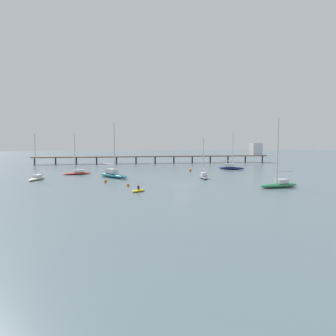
{
  "coord_description": "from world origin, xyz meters",
  "views": [
    {
      "loc": [
        -9.81,
        -58.22,
        8.35
      ],
      "look_at": [
        0.0,
        20.28,
        1.5
      ],
      "focal_mm": 34.46,
      "sensor_mm": 36.0,
      "label": 1
    }
  ],
  "objects_px": {
    "pier": "(194,154)",
    "dinghy_yellow": "(138,190)",
    "sailboat_navy": "(231,167)",
    "mooring_buoy_far": "(190,170)",
    "sailboat_teal": "(113,174)",
    "sailboat_green": "(279,183)",
    "sailboat_red": "(77,172)",
    "sailboat_cream": "(37,177)",
    "sailboat_gray": "(204,175)",
    "mooring_buoy_inner": "(106,181)",
    "mooring_buoy_near": "(128,185)"
  },
  "relations": [
    {
      "from": "pier",
      "to": "dinghy_yellow",
      "type": "relative_size",
      "value": 29.55
    },
    {
      "from": "sailboat_navy",
      "to": "mooring_buoy_far",
      "type": "xyz_separation_m",
      "value": [
        -12.45,
        -3.54,
        -0.39
      ]
    },
    {
      "from": "sailboat_teal",
      "to": "dinghy_yellow",
      "type": "height_order",
      "value": "sailboat_teal"
    },
    {
      "from": "sailboat_green",
      "to": "sailboat_red",
      "type": "bearing_deg",
      "value": 145.72
    },
    {
      "from": "sailboat_teal",
      "to": "sailboat_red",
      "type": "height_order",
      "value": "sailboat_teal"
    },
    {
      "from": "pier",
      "to": "sailboat_teal",
      "type": "xyz_separation_m",
      "value": [
        -27.55,
        -43.95,
        -2.54
      ]
    },
    {
      "from": "mooring_buoy_far",
      "to": "sailboat_teal",
      "type": "bearing_deg",
      "value": -149.06
    },
    {
      "from": "sailboat_green",
      "to": "dinghy_yellow",
      "type": "height_order",
      "value": "sailboat_green"
    },
    {
      "from": "sailboat_cream",
      "to": "mooring_buoy_far",
      "type": "xyz_separation_m",
      "value": [
        35.78,
        14.23,
        -0.26
      ]
    },
    {
      "from": "sailboat_gray",
      "to": "dinghy_yellow",
      "type": "height_order",
      "value": "sailboat_gray"
    },
    {
      "from": "pier",
      "to": "sailboat_gray",
      "type": "height_order",
      "value": "sailboat_gray"
    },
    {
      "from": "sailboat_gray",
      "to": "mooring_buoy_far",
      "type": "relative_size",
      "value": 12.56
    },
    {
      "from": "pier",
      "to": "mooring_buoy_inner",
      "type": "height_order",
      "value": "pier"
    },
    {
      "from": "pier",
      "to": "mooring_buoy_near",
      "type": "xyz_separation_m",
      "value": [
        -24.24,
        -58.46,
        -3.06
      ]
    },
    {
      "from": "pier",
      "to": "mooring_buoy_near",
      "type": "height_order",
      "value": "pier"
    },
    {
      "from": "sailboat_navy",
      "to": "dinghy_yellow",
      "type": "height_order",
      "value": "sailboat_navy"
    },
    {
      "from": "sailboat_gray",
      "to": "mooring_buoy_inner",
      "type": "xyz_separation_m",
      "value": [
        -20.82,
        -4.6,
        -0.34
      ]
    },
    {
      "from": "sailboat_teal",
      "to": "sailboat_red",
      "type": "xyz_separation_m",
      "value": [
        -9.01,
        7.45,
        -0.18
      ]
    },
    {
      "from": "sailboat_cream",
      "to": "dinghy_yellow",
      "type": "relative_size",
      "value": 3.35
    },
    {
      "from": "sailboat_red",
      "to": "dinghy_yellow",
      "type": "relative_size",
      "value": 3.43
    },
    {
      "from": "sailboat_green",
      "to": "sailboat_teal",
      "type": "bearing_deg",
      "value": 147.45
    },
    {
      "from": "sailboat_cream",
      "to": "pier",
      "type": "bearing_deg",
      "value": 46.82
    },
    {
      "from": "sailboat_navy",
      "to": "mooring_buoy_near",
      "type": "height_order",
      "value": "sailboat_navy"
    },
    {
      "from": "sailboat_green",
      "to": "mooring_buoy_far",
      "type": "distance_m",
      "value": 32.58
    },
    {
      "from": "sailboat_gray",
      "to": "mooring_buoy_inner",
      "type": "distance_m",
      "value": 21.33
    },
    {
      "from": "sailboat_red",
      "to": "mooring_buoy_inner",
      "type": "xyz_separation_m",
      "value": [
        7.91,
        -16.33,
        -0.3
      ]
    },
    {
      "from": "sailboat_green",
      "to": "dinghy_yellow",
      "type": "bearing_deg",
      "value": -176.19
    },
    {
      "from": "pier",
      "to": "mooring_buoy_far",
      "type": "distance_m",
      "value": 33.01
    },
    {
      "from": "sailboat_navy",
      "to": "dinghy_yellow",
      "type": "bearing_deg",
      "value": -127.15
    },
    {
      "from": "pier",
      "to": "sailboat_teal",
      "type": "bearing_deg",
      "value": -122.08
    },
    {
      "from": "sailboat_gray",
      "to": "sailboat_red",
      "type": "bearing_deg",
      "value": 157.78
    },
    {
      "from": "sailboat_gray",
      "to": "sailboat_green",
      "type": "relative_size",
      "value": 0.72
    },
    {
      "from": "sailboat_navy",
      "to": "sailboat_teal",
      "type": "xyz_separation_m",
      "value": [
        -32.41,
        -15.5,
        0.05
      ]
    },
    {
      "from": "sailboat_gray",
      "to": "mooring_buoy_near",
      "type": "relative_size",
      "value": 16.32
    },
    {
      "from": "pier",
      "to": "mooring_buoy_inner",
      "type": "distance_m",
      "value": 60.18
    },
    {
      "from": "pier",
      "to": "sailboat_green",
      "type": "distance_m",
      "value": 63.12
    },
    {
      "from": "mooring_buoy_inner",
      "to": "sailboat_cream",
      "type": "bearing_deg",
      "value": 155.79
    },
    {
      "from": "sailboat_cream",
      "to": "sailboat_teal",
      "type": "distance_m",
      "value": 15.99
    },
    {
      "from": "pier",
      "to": "sailboat_navy",
      "type": "height_order",
      "value": "sailboat_navy"
    },
    {
      "from": "sailboat_cream",
      "to": "mooring_buoy_near",
      "type": "relative_size",
      "value": 18.06
    },
    {
      "from": "mooring_buoy_far",
      "to": "sailboat_red",
      "type": "bearing_deg",
      "value": -171.13
    },
    {
      "from": "pier",
      "to": "sailboat_navy",
      "type": "relative_size",
      "value": 8.07
    },
    {
      "from": "pier",
      "to": "sailboat_red",
      "type": "bearing_deg",
      "value": -135.04
    },
    {
      "from": "pier",
      "to": "sailboat_gray",
      "type": "xyz_separation_m",
      "value": [
        -7.83,
        -48.24,
        -2.69
      ]
    },
    {
      "from": "sailboat_navy",
      "to": "sailboat_teal",
      "type": "bearing_deg",
      "value": -154.44
    },
    {
      "from": "sailboat_navy",
      "to": "mooring_buoy_near",
      "type": "xyz_separation_m",
      "value": [
        -29.1,
        -30.01,
        -0.47
      ]
    },
    {
      "from": "sailboat_teal",
      "to": "mooring_buoy_inner",
      "type": "height_order",
      "value": "sailboat_teal"
    },
    {
      "from": "sailboat_cream",
      "to": "sailboat_gray",
      "type": "relative_size",
      "value": 1.11
    },
    {
      "from": "pier",
      "to": "sailboat_teal",
      "type": "relative_size",
      "value": 6.96
    },
    {
      "from": "sailboat_teal",
      "to": "mooring_buoy_far",
      "type": "distance_m",
      "value": 23.27
    }
  ]
}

